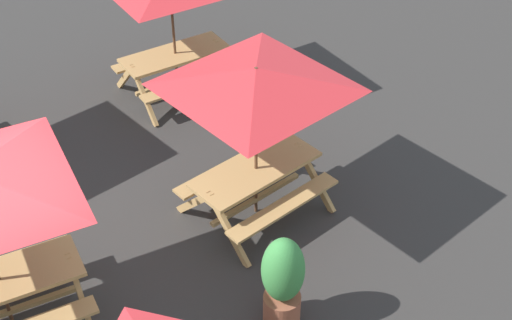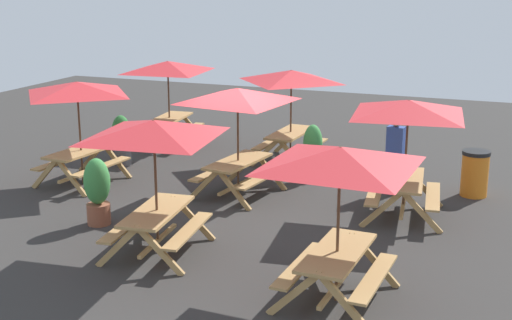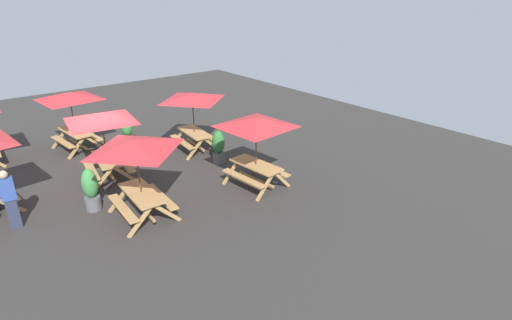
% 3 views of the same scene
% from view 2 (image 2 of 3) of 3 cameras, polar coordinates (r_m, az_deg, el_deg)
% --- Properties ---
extents(ground_plane, '(27.93, 27.93, 0.00)m').
position_cam_2_polar(ground_plane, '(14.96, -1.49, -3.12)').
color(ground_plane, '#33302D').
rests_on(ground_plane, ground).
extents(picnic_table_0, '(2.81, 2.81, 2.34)m').
position_cam_2_polar(picnic_table_0, '(11.70, -8.16, 1.71)').
color(picnic_table_0, tan).
rests_on(picnic_table_0, ground).
extents(picnic_table_1, '(2.82, 2.82, 2.34)m').
position_cam_2_polar(picnic_table_1, '(19.35, -7.06, 6.95)').
color(picnic_table_1, tan).
rests_on(picnic_table_1, ground).
extents(picnic_table_2, '(2.80, 2.80, 2.34)m').
position_cam_2_polar(picnic_table_2, '(14.74, -1.47, 4.58)').
color(picnic_table_2, tan).
rests_on(picnic_table_2, ground).
extents(picnic_table_3, '(2.83, 2.83, 2.34)m').
position_cam_2_polar(picnic_table_3, '(9.90, 6.72, -0.67)').
color(picnic_table_3, tan).
rests_on(picnic_table_3, ground).
extents(picnic_table_4, '(2.09, 2.09, 2.34)m').
position_cam_2_polar(picnic_table_4, '(17.46, 2.84, 6.19)').
color(picnic_table_4, tan).
rests_on(picnic_table_4, ground).
extents(picnic_table_5, '(2.17, 2.17, 2.34)m').
position_cam_2_polar(picnic_table_5, '(16.09, -14.09, 5.01)').
color(picnic_table_5, tan).
rests_on(picnic_table_5, ground).
extents(picnic_table_6, '(2.80, 2.80, 2.34)m').
position_cam_2_polar(picnic_table_6, '(13.69, 12.07, 3.45)').
color(picnic_table_6, tan).
rests_on(picnic_table_6, ground).
extents(trash_bin_orange, '(0.59, 0.59, 0.98)m').
position_cam_2_polar(trash_bin_orange, '(15.73, 17.10, -1.02)').
color(trash_bin_orange, orange).
rests_on(trash_bin_orange, ground).
extents(potted_plant_0, '(0.49, 0.49, 1.28)m').
position_cam_2_polar(potted_plant_0, '(13.62, -12.57, -2.36)').
color(potted_plant_0, '#935138').
rests_on(potted_plant_0, ground).
extents(potted_plant_1, '(0.44, 0.44, 1.28)m').
position_cam_2_polar(potted_plant_1, '(16.25, 4.55, 0.64)').
color(potted_plant_1, '#59595B').
rests_on(potted_plant_1, ground).
extents(potted_plant_2, '(0.46, 0.46, 1.24)m').
position_cam_2_polar(potted_plant_2, '(17.71, -10.71, 1.60)').
color(potted_plant_2, '#59595B').
rests_on(potted_plant_2, ground).
extents(person_standing, '(0.26, 0.38, 1.67)m').
position_cam_2_polar(person_standing, '(15.44, 11.06, 0.59)').
color(person_standing, '#2D334C').
rests_on(person_standing, ground).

